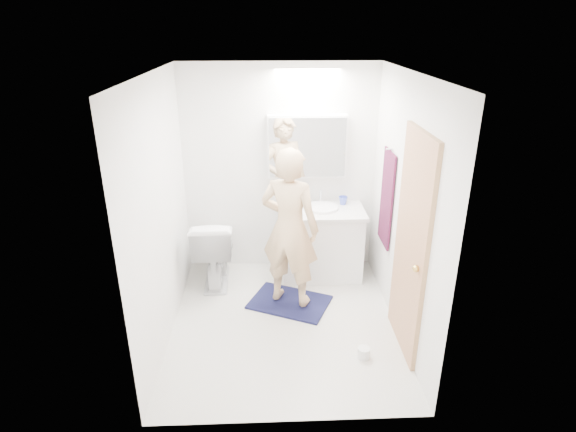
{
  "coord_description": "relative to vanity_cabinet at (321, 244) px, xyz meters",
  "views": [
    {
      "loc": [
        -0.13,
        -3.88,
        2.78
      ],
      "look_at": [
        0.05,
        0.25,
        1.05
      ],
      "focal_mm": 29.07,
      "sensor_mm": 36.0,
      "label": 1
    }
  ],
  "objects": [
    {
      "name": "person",
      "position": [
        -0.4,
        -0.62,
        0.49
      ],
      "size": [
        0.71,
        0.61,
        1.66
      ],
      "primitive_type": "imported",
      "rotation": [
        0.0,
        0.0,
        2.72
      ],
      "color": "tan",
      "rests_on": "bath_rug"
    },
    {
      "name": "floor",
      "position": [
        -0.47,
        -0.96,
        -0.39
      ],
      "size": [
        2.5,
        2.5,
        0.0
      ],
      "primitive_type": "plane",
      "color": "silver",
      "rests_on": "ground"
    },
    {
      "name": "towel",
      "position": [
        0.61,
        -0.41,
        0.71
      ],
      "size": [
        0.02,
        0.42,
        1.0
      ],
      "primitive_type": "cube",
      "color": "black",
      "rests_on": "wall_right"
    },
    {
      "name": "towel_hook",
      "position": [
        0.6,
        -0.41,
        1.23
      ],
      "size": [
        0.07,
        0.02,
        0.02
      ],
      "primitive_type": "cylinder",
      "rotation": [
        0.0,
        1.57,
        0.0
      ],
      "color": "silver",
      "rests_on": "wall_right"
    },
    {
      "name": "toilet_paper_roll",
      "position": [
        0.22,
        -1.52,
        -0.34
      ],
      "size": [
        0.11,
        0.11,
        0.1
      ],
      "primitive_type": "cylinder",
      "color": "white",
      "rests_on": "floor"
    },
    {
      "name": "toothbrush_cup",
      "position": [
        0.26,
        0.16,
        0.48
      ],
      "size": [
        0.13,
        0.13,
        0.1
      ],
      "primitive_type": "imported",
      "rotation": [
        0.0,
        0.0,
        -0.32
      ],
      "color": "#465AD4",
      "rests_on": "countertop"
    },
    {
      "name": "wall_left",
      "position": [
        -1.57,
        -0.96,
        0.81
      ],
      "size": [
        0.0,
        2.5,
        2.5
      ],
      "primitive_type": "plane",
      "rotation": [
        1.57,
        0.0,
        1.57
      ],
      "color": "white",
      "rests_on": "floor"
    },
    {
      "name": "countertop",
      "position": [
        0.0,
        -0.0,
        0.41
      ],
      "size": [
        0.95,
        0.58,
        0.04
      ],
      "primitive_type": "cube",
      "color": "white",
      "rests_on": "vanity_cabinet"
    },
    {
      "name": "wall_right",
      "position": [
        0.63,
        -0.96,
        0.81
      ],
      "size": [
        0.0,
        2.5,
        2.5
      ],
      "primitive_type": "plane",
      "rotation": [
        1.57,
        0.0,
        -1.57
      ],
      "color": "white",
      "rests_on": "floor"
    },
    {
      "name": "medicine_cabinet",
      "position": [
        -0.17,
        0.21,
        1.11
      ],
      "size": [
        0.88,
        0.14,
        0.7
      ],
      "primitive_type": "cube",
      "color": "white",
      "rests_on": "wall_back"
    },
    {
      "name": "soap_bottle_b",
      "position": [
        -0.18,
        0.18,
        0.51
      ],
      "size": [
        0.1,
        0.1,
        0.16
      ],
      "primitive_type": "imported",
      "rotation": [
        0.0,
        0.0,
        -0.68
      ],
      "color": "#558CB6",
      "rests_on": "countertop"
    },
    {
      "name": "sink_basin",
      "position": [
        0.0,
        0.03,
        0.45
      ],
      "size": [
        0.36,
        0.36,
        0.03
      ],
      "primitive_type": "cylinder",
      "color": "white",
      "rests_on": "countertop"
    },
    {
      "name": "door_knob",
      "position": [
        0.57,
        -1.61,
        0.56
      ],
      "size": [
        0.06,
        0.06,
        0.06
      ],
      "primitive_type": "sphere",
      "color": "gold",
      "rests_on": "door"
    },
    {
      "name": "wall_front",
      "position": [
        -0.47,
        -2.21,
        0.81
      ],
      "size": [
        2.5,
        0.0,
        2.5
      ],
      "primitive_type": "plane",
      "rotation": [
        -1.57,
        0.0,
        0.0
      ],
      "color": "white",
      "rests_on": "floor"
    },
    {
      "name": "faucet",
      "position": [
        0.0,
        0.22,
        0.51
      ],
      "size": [
        0.02,
        0.02,
        0.16
      ],
      "primitive_type": "cylinder",
      "color": "silver",
      "rests_on": "countertop"
    },
    {
      "name": "mirror_panel",
      "position": [
        -0.17,
        0.13,
        1.11
      ],
      "size": [
        0.84,
        0.01,
        0.66
      ],
      "primitive_type": "cube",
      "color": "silver",
      "rests_on": "medicine_cabinet"
    },
    {
      "name": "door",
      "position": [
        0.61,
        -1.31,
        0.61
      ],
      "size": [
        0.04,
        0.8,
        2.0
      ],
      "primitive_type": "cube",
      "color": "tan",
      "rests_on": "wall_right"
    },
    {
      "name": "toilet",
      "position": [
        -1.23,
        -0.11,
        0.01
      ],
      "size": [
        0.47,
        0.8,
        0.81
      ],
      "primitive_type": "imported",
      "rotation": [
        0.0,
        0.0,
        3.17
      ],
      "color": "white",
      "rests_on": "floor"
    },
    {
      "name": "vanity_cabinet",
      "position": [
        0.0,
        0.0,
        0.0
      ],
      "size": [
        0.9,
        0.55,
        0.78
      ],
      "primitive_type": "cube",
      "color": "white",
      "rests_on": "floor"
    },
    {
      "name": "wall_back",
      "position": [
        -0.47,
        0.29,
        0.81
      ],
      "size": [
        2.5,
        0.0,
        2.5
      ],
      "primitive_type": "plane",
      "rotation": [
        1.57,
        0.0,
        0.0
      ],
      "color": "white",
      "rests_on": "floor"
    },
    {
      "name": "bath_rug",
      "position": [
        -0.4,
        -0.62,
        -0.38
      ],
      "size": [
        0.96,
        0.83,
        0.02
      ],
      "primitive_type": "cube",
      "rotation": [
        0.0,
        0.0,
        -0.42
      ],
      "color": "#121839",
      "rests_on": "floor"
    },
    {
      "name": "soap_bottle_a",
      "position": [
        -0.27,
        0.15,
        0.54
      ],
      "size": [
        0.12,
        0.12,
        0.23
      ],
      "primitive_type": "imported",
      "rotation": [
        0.0,
        0.0,
        0.67
      ],
      "color": "#CDC684",
      "rests_on": "countertop"
    },
    {
      "name": "ceiling",
      "position": [
        -0.47,
        -0.96,
        2.01
      ],
      "size": [
        2.5,
        2.5,
        0.0
      ],
      "primitive_type": "plane",
      "rotation": [
        3.14,
        0.0,
        0.0
      ],
      "color": "white",
      "rests_on": "floor"
    }
  ]
}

